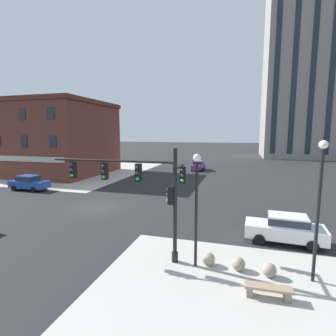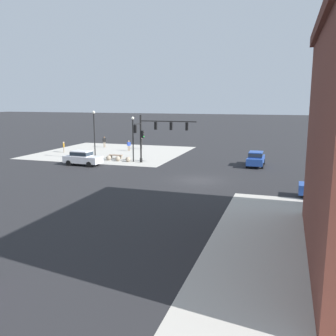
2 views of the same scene
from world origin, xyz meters
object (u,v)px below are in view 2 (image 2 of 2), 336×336
object	(u,v)px
pedestrian_with_bag	(104,141)
bollard_sphere_curb_a	(128,159)
pedestrian_at_curb	(141,142)
bench_near_signal	(116,156)
street_lamp_corner_near	(133,134)
car_main_northbound_far	(82,157)
bollard_sphere_curb_b	(118,159)
pedestrian_walking_east	(64,146)
car_main_southbound_near	(330,188)
bollard_sphere_curb_c	(109,158)
pedestrian_near_bench	(129,145)
street_lamp_mid_sidewalk	(94,130)
traffic_signal_main	(153,132)
car_main_southbound_far	(256,158)

from	to	relation	value
pedestrian_with_bag	bollard_sphere_curb_a	bearing A→B (deg)	128.35
pedestrian_at_curb	bench_near_signal	bearing A→B (deg)	92.10
bollard_sphere_curb_a	street_lamp_corner_near	world-z (taller)	street_lamp_corner_near
car_main_northbound_far	street_lamp_corner_near	bearing A→B (deg)	-138.19
bollard_sphere_curb_b	pedestrian_walking_east	distance (m)	11.62
pedestrian_at_curb	car_main_northbound_far	xyz separation A→B (m)	(1.09, 15.50, -0.09)
pedestrian_at_curb	car_main_southbound_near	bearing A→B (deg)	137.16
bollard_sphere_curb_c	bollard_sphere_curb_a	bearing A→B (deg)	174.37
bench_near_signal	pedestrian_walking_east	world-z (taller)	pedestrian_walking_east
bollard_sphere_curb_a	bollard_sphere_curb_c	distance (m)	2.77
bench_near_signal	car_main_southbound_near	world-z (taller)	car_main_southbound_near
car_main_northbound_far	pedestrian_near_bench	bearing A→B (deg)	-90.74
bollard_sphere_curb_a	car_main_southbound_near	bearing A→B (deg)	152.69
bollard_sphere_curb_c	pedestrian_at_curb	distance (m)	11.37
street_lamp_mid_sidewalk	car_main_southbound_near	world-z (taller)	street_lamp_mid_sidewalk
street_lamp_mid_sidewalk	car_main_southbound_near	size ratio (longest dim) A/B	1.39
pedestrian_at_curb	bollard_sphere_curb_b	bearing A→B (deg)	97.42
pedestrian_at_curb	car_main_southbound_near	size ratio (longest dim) A/B	0.39
bollard_sphere_curb_c	street_lamp_corner_near	size ratio (longest dim) A/B	0.11
pedestrian_with_bag	street_lamp_corner_near	distance (m)	15.30
bollard_sphere_curb_c	car_main_northbound_far	size ratio (longest dim) A/B	0.14
street_lamp_corner_near	pedestrian_walking_east	bearing A→B (deg)	-19.13
traffic_signal_main	street_lamp_mid_sidewalk	size ratio (longest dim) A/B	1.14
bollard_sphere_curb_c	car_main_southbound_near	world-z (taller)	car_main_southbound_near
bollard_sphere_curb_b	street_lamp_corner_near	xyz separation A→B (m)	(-2.02, -0.16, 3.12)
bollard_sphere_curb_a	street_lamp_corner_near	xyz separation A→B (m)	(-0.61, -0.24, 3.12)
car_main_northbound_far	pedestrian_walking_east	bearing A→B (deg)	-46.52
bollard_sphere_curb_a	bench_near_signal	bearing A→B (deg)	-36.48
pedestrian_with_bag	pedestrian_walking_east	bearing A→B (deg)	68.00
pedestrian_with_bag	street_lamp_corner_near	world-z (taller)	street_lamp_corner_near
pedestrian_near_bench	pedestrian_at_curb	size ratio (longest dim) A/B	0.88
car_main_northbound_far	traffic_signal_main	bearing A→B (deg)	-152.38
bench_near_signal	car_main_southbound_far	distance (m)	17.69
pedestrian_near_bench	pedestrian_walking_east	distance (m)	9.33
bollard_sphere_curb_c	street_lamp_corner_near	world-z (taller)	street_lamp_corner_near
pedestrian_near_bench	street_lamp_mid_sidewalk	bearing A→B (deg)	85.38
bench_near_signal	street_lamp_mid_sidewalk	size ratio (longest dim) A/B	0.30
traffic_signal_main	pedestrian_walking_east	size ratio (longest dim) A/B	4.50
pedestrian_with_bag	car_main_northbound_far	world-z (taller)	pedestrian_with_bag
traffic_signal_main	pedestrian_near_bench	xyz separation A→B (m)	(7.13, -9.07, -2.83)
bollard_sphere_curb_b	street_lamp_corner_near	bearing A→B (deg)	-175.39
bollard_sphere_curb_b	pedestrian_near_bench	xyz separation A→B (m)	(2.42, -8.93, 0.56)
bench_near_signal	bollard_sphere_curb_c	bearing A→B (deg)	83.12
car_main_northbound_far	bollard_sphere_curb_b	bearing A→B (deg)	-123.19
traffic_signal_main	car_main_southbound_near	world-z (taller)	traffic_signal_main
bollard_sphere_curb_b	pedestrian_walking_east	world-z (taller)	pedestrian_walking_east
pedestrian_walking_east	car_main_southbound_far	distance (m)	27.37
car_main_southbound_far	traffic_signal_main	bearing A→B (deg)	8.37
bollard_sphere_curb_a	pedestrian_with_bag	world-z (taller)	pedestrian_with_bag
bollard_sphere_curb_c	car_main_northbound_far	bearing A→B (deg)	73.26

